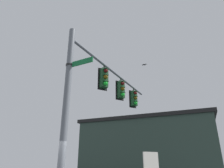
# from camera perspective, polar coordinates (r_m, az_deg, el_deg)

# --- Properties ---
(signal_pole) EXTENTS (0.25, 0.25, 7.16)m
(signal_pole) POSITION_cam_1_polar(r_m,az_deg,el_deg) (7.77, -12.82, -7.36)
(signal_pole) COLOR slate
(signal_pole) RESTS_ON ground
(mast_arm) EXTENTS (7.12, 4.50, 0.14)m
(mast_arm) POSITION_cam_1_polar(r_m,az_deg,el_deg) (12.07, 1.21, 2.71)
(mast_arm) COLOR slate
(traffic_light_nearest_pole) EXTENTS (0.54, 0.49, 1.31)m
(traffic_light_nearest_pole) POSITION_cam_1_polar(r_m,az_deg,el_deg) (10.61, -2.19, 1.72)
(traffic_light_nearest_pole) COLOR black
(traffic_light_mid_inner) EXTENTS (0.54, 0.49, 1.31)m
(traffic_light_mid_inner) POSITION_cam_1_polar(r_m,az_deg,el_deg) (12.27, 2.57, -1.55)
(traffic_light_mid_inner) COLOR black
(traffic_light_mid_outer) EXTENTS (0.54, 0.49, 1.31)m
(traffic_light_mid_outer) POSITION_cam_1_polar(r_m,az_deg,el_deg) (14.02, 6.19, -4.01)
(traffic_light_mid_outer) COLOR black
(street_name_sign) EXTENTS (0.75, 1.10, 0.22)m
(street_name_sign) POSITION_cam_1_polar(r_m,az_deg,el_deg) (8.23, -10.10, 5.60)
(street_name_sign) COLOR #147238
(bird_flying) EXTENTS (0.27, 0.44, 0.10)m
(bird_flying) POSITION_cam_1_polar(r_m,az_deg,el_deg) (16.13, 9.03, 5.37)
(bird_flying) COLOR black
(storefront_building) EXTENTS (11.56, 12.63, 5.53)m
(storefront_building) POSITION_cam_1_polar(r_m,az_deg,el_deg) (19.26, 10.25, -18.08)
(storefront_building) COLOR #33473D
(storefront_building) RESTS_ON ground
(tree_by_storefront) EXTENTS (3.02, 3.02, 5.18)m
(tree_by_storefront) POSITION_cam_1_polar(r_m,az_deg,el_deg) (19.30, 23.17, -14.14)
(tree_by_storefront) COLOR #4C3823
(tree_by_storefront) RESTS_ON ground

